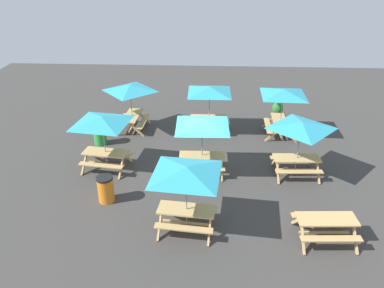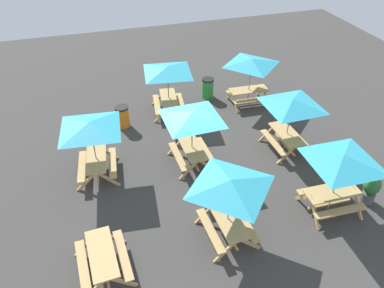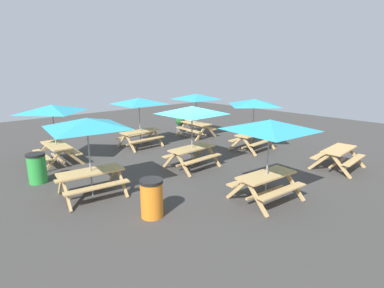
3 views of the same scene
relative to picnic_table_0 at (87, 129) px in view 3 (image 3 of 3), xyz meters
The scene contains 12 objects.
ground_plane 4.32m from the picnic_table_0, ahead, with size 31.25×31.25×0.00m, color #3D3A38.
picnic_table_0 is the anchor object (origin of this frame).
picnic_table_1 3.89m from the picnic_table_0, ahead, with size 2.83×2.83×2.34m.
picnic_table_2 3.83m from the picnic_table_0, 85.00° to the left, with size 2.09×2.09×2.34m.
picnic_table_3 5.58m from the picnic_table_0, 42.48° to the left, with size 2.83×2.83×2.34m.
picnic_table_4 5.00m from the picnic_table_0, 45.65° to the right, with size 2.81×2.81×2.34m.
picnic_table_5 8.34m from the picnic_table_0, 25.41° to the left, with size 2.83×2.83×2.34m.
picnic_table_6 7.59m from the picnic_table_0, ahead, with size 2.10×2.10×2.34m.
picnic_table_7 8.77m from the picnic_table_0, 26.22° to the right, with size 1.87×1.62×0.81m.
trash_bin_green 2.77m from the picnic_table_0, 111.29° to the left, with size 0.59×0.59×0.98m.
trash_bin_orange 2.73m from the picnic_table_0, 75.82° to the right, with size 0.59×0.59×0.98m.
potted_plant_0 9.22m from the picnic_table_0, 33.41° to the left, with size 0.56×0.56×1.13m.
Camera 3 is at (-7.19, -8.06, 3.64)m, focal length 28.00 mm.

